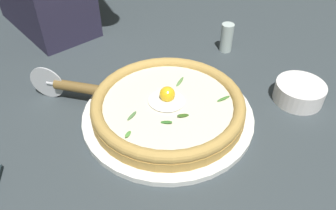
{
  "coord_description": "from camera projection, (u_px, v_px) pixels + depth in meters",
  "views": [
    {
      "loc": [
        -0.3,
        0.46,
        0.47
      ],
      "look_at": [
        -0.04,
        0.02,
        0.03
      ],
      "focal_mm": 35.52,
      "sensor_mm": 36.0,
      "label": 1
    }
  ],
  "objects": [
    {
      "name": "ground_plane",
      "position": [
        159.0,
        109.0,
        0.73
      ],
      "size": [
        2.4,
        2.4,
        0.03
      ],
      "primitive_type": "cube",
      "color": "#353E42",
      "rests_on": "ground"
    },
    {
      "name": "pizza",
      "position": [
        168.0,
        105.0,
        0.67
      ],
      "size": [
        0.31,
        0.31,
        0.06
      ],
      "color": "#BD8F43",
      "rests_on": "pizza_plate"
    },
    {
      "name": "pepper_shaker",
      "position": [
        227.0,
        38.0,
        0.86
      ],
      "size": [
        0.03,
        0.03,
        0.07
      ],
      "primitive_type": "cylinder",
      "color": "silver",
      "rests_on": "ground"
    },
    {
      "name": "pizza_cutter",
      "position": [
        71.0,
        86.0,
        0.7
      ],
      "size": [
        0.16,
        0.06,
        0.08
      ],
      "color": "silver",
      "rests_on": "ground"
    },
    {
      "name": "side_bowl",
      "position": [
        299.0,
        92.0,
        0.71
      ],
      "size": [
        0.11,
        0.11,
        0.04
      ],
      "primitive_type": "cylinder",
      "color": "white",
      "rests_on": "ground"
    },
    {
      "name": "pizza_plate",
      "position": [
        168.0,
        115.0,
        0.68
      ],
      "size": [
        0.35,
        0.35,
        0.01
      ],
      "primitive_type": "cylinder",
      "color": "white",
      "rests_on": "ground"
    }
  ]
}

